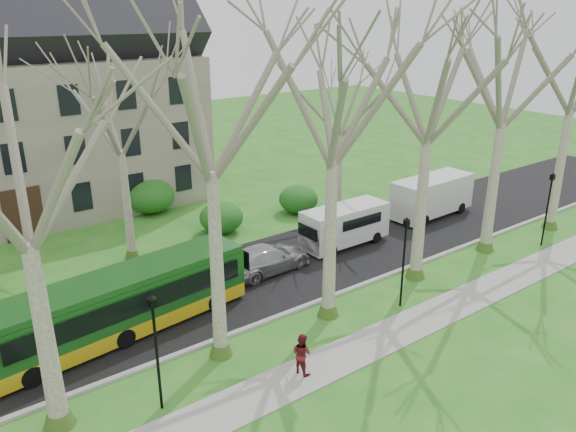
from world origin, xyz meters
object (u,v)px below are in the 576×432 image
at_px(sedan, 266,259).
at_px(pedestrian_b, 302,353).
at_px(van_a, 345,226).
at_px(van_b, 432,197).
at_px(bus_follow, 123,303).

relative_size(sedan, pedestrian_b, 3.06).
distance_m(sedan, van_a, 5.68).
bearing_deg(sedan, pedestrian_b, 150.45).
distance_m(van_b, pedestrian_b, 19.45).
bearing_deg(bus_follow, sedan, 2.24).
relative_size(bus_follow, pedestrian_b, 6.81).
distance_m(bus_follow, van_a, 13.93).
distance_m(van_a, van_b, 7.95).
distance_m(sedan, van_b, 13.63).
height_order(bus_follow, pedestrian_b, bus_follow).
bearing_deg(van_b, van_a, 179.97).
xyz_separation_m(van_b, pedestrian_b, (-17.50, -8.47, -0.49)).
bearing_deg(van_a, bus_follow, -173.64).
height_order(sedan, van_a, van_a).
xyz_separation_m(sedan, pedestrian_b, (-3.89, -7.99, 0.09)).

